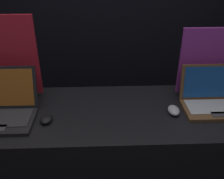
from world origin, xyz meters
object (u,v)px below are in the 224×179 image
(mouse_back, at_px, (174,110))
(promo_stand_back, at_px, (209,64))
(laptop_front, at_px, (3,108))
(promo_stand_front, at_px, (10,60))
(mouse_front, at_px, (46,119))
(laptop_back, at_px, (214,98))

(mouse_back, xyz_separation_m, promo_stand_back, (0.26, 0.23, 0.20))
(laptop_front, distance_m, promo_stand_front, 0.32)
(laptop_front, xyz_separation_m, mouse_back, (1.01, 0.00, -0.04))
(mouse_front, relative_size, promo_stand_front, 0.17)
(mouse_front, relative_size, promo_stand_back, 0.21)
(promo_stand_front, distance_m, mouse_back, 1.06)
(promo_stand_front, xyz_separation_m, promo_stand_back, (1.27, -0.02, -0.04))
(promo_stand_front, distance_m, promo_stand_back, 1.27)
(mouse_back, bearing_deg, mouse_front, -175.49)
(laptop_back, bearing_deg, laptop_front, -177.22)
(laptop_back, height_order, mouse_back, laptop_back)
(mouse_front, xyz_separation_m, promo_stand_front, (-0.25, 0.31, 0.24))
(promo_stand_back, bearing_deg, promo_stand_front, 179.01)
(promo_stand_back, bearing_deg, laptop_back, -90.00)
(laptop_back, bearing_deg, mouse_front, -173.22)
(mouse_front, bearing_deg, laptop_back, 6.78)
(mouse_back, relative_size, promo_stand_back, 0.23)
(promo_stand_front, xyz_separation_m, mouse_back, (1.01, -0.25, -0.24))
(promo_stand_back, bearing_deg, mouse_back, -139.56)
(mouse_back, bearing_deg, promo_stand_front, 166.16)
(mouse_front, bearing_deg, mouse_back, 4.51)
(laptop_front, bearing_deg, mouse_back, 0.00)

